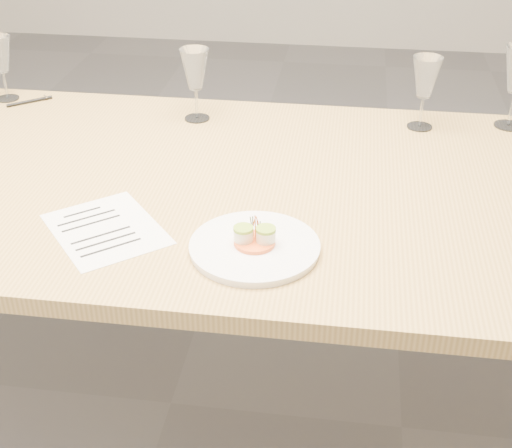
# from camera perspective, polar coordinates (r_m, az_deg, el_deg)

# --- Properties ---
(ground) EXTENTS (7.00, 7.00, 0.00)m
(ground) POSITION_cam_1_polar(r_m,az_deg,el_deg) (2.16, -6.82, -14.04)
(ground) COLOR slate
(ground) RESTS_ON ground
(dining_table) EXTENTS (2.40, 1.00, 0.75)m
(dining_table) POSITION_cam_1_polar(r_m,az_deg,el_deg) (1.75, -8.20, 1.91)
(dining_table) COLOR tan
(dining_table) RESTS_ON ground
(dinner_plate) EXTENTS (0.26, 0.26, 0.07)m
(dinner_plate) POSITION_cam_1_polar(r_m,az_deg,el_deg) (1.41, -0.10, -1.76)
(dinner_plate) COLOR white
(dinner_plate) RESTS_ON dining_table
(recipe_sheet) EXTENTS (0.32, 0.33, 0.00)m
(recipe_sheet) POSITION_cam_1_polar(r_m,az_deg,el_deg) (1.52, -11.93, -0.41)
(recipe_sheet) COLOR white
(recipe_sheet) RESTS_ON dining_table
(ballpoint_pen) EXTENTS (0.11, 0.09, 0.01)m
(ballpoint_pen) POSITION_cam_1_polar(r_m,az_deg,el_deg) (2.22, -17.65, 9.33)
(ballpoint_pen) COLOR black
(ballpoint_pen) RESTS_ON dining_table
(wine_glass_0) EXTENTS (0.08, 0.08, 0.19)m
(wine_glass_0) POSITION_cam_1_polar(r_m,az_deg,el_deg) (2.23, -19.82, 12.55)
(wine_glass_0) COLOR white
(wine_glass_0) RESTS_ON dining_table
(wine_glass_1) EXTENTS (0.08, 0.08, 0.20)m
(wine_glass_1) POSITION_cam_1_polar(r_m,az_deg,el_deg) (1.97, -4.91, 12.12)
(wine_glass_1) COLOR white
(wine_glass_1) RESTS_ON dining_table
(wine_glass_2) EXTENTS (0.08, 0.08, 0.20)m
(wine_glass_2) POSITION_cam_1_polar(r_m,az_deg,el_deg) (1.96, 13.41, 11.23)
(wine_glass_2) COLOR white
(wine_glass_2) RESTS_ON dining_table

